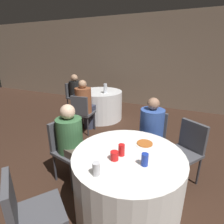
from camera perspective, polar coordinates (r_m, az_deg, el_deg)
name	(u,v)px	position (r m, az deg, el deg)	size (l,w,h in m)	color
ground_plane	(113,203)	(2.41, 0.46, -27.56)	(16.00, 16.00, 0.00)	#382319
wall_back	(170,63)	(5.72, 18.33, 14.95)	(16.00, 0.06, 2.80)	gray
table_near	(127,184)	(2.09, 5.04, -22.24)	(1.17, 1.17, 0.75)	white
table_far	(100,105)	(4.70, -3.85, 2.31)	(1.15, 1.15, 0.75)	white
chair_near_southwest	(26,211)	(1.77, -26.19, -27.01)	(0.56, 0.56, 0.87)	#47474C
chair_near_northeast	(187,147)	(2.61, 23.34, -10.33)	(0.56, 0.56, 0.87)	#47474C
chair_near_north	(152,134)	(2.80, 13.01, -7.10)	(0.42, 0.42, 0.87)	#47474C
chair_near_west	(66,144)	(2.54, -14.67, -10.10)	(0.47, 0.47, 0.87)	#47474C
chair_far_south	(82,111)	(3.82, -9.80, 0.43)	(0.43, 0.43, 0.87)	#47474C
chair_far_west	(73,94)	(5.29, -12.54, 5.62)	(0.46, 0.45, 0.87)	#47474C
person_black_shirt	(77,94)	(5.17, -11.28, 5.82)	(0.50, 0.36, 1.13)	#33384C
person_blue_shirt	(150,135)	(2.64, 12.20, -7.49)	(0.35, 0.51, 1.14)	#33384C
person_green_jacket	(74,145)	(2.41, -12.26, -10.46)	(0.51, 0.38, 1.13)	#4C4238
person_floral_shirt	(85,105)	(3.92, -8.77, 2.14)	(0.36, 0.51, 1.18)	#33384C
pizza_plate_near	(145,144)	(2.06, 10.64, -10.12)	(0.22, 0.22, 0.02)	white
soda_can_blue	(145,160)	(1.70, 10.64, -15.02)	(0.07, 0.07, 0.12)	#1E38A5
soda_can_silver	(96,169)	(1.57, -5.17, -18.03)	(0.07, 0.07, 0.12)	silver
soda_can_red	(121,150)	(1.81, 3.12, -12.27)	(0.07, 0.07, 0.12)	red
cup_near	(114,156)	(1.75, 0.79, -14.08)	(0.08, 0.08, 0.09)	red
bottle_far	(105,88)	(4.38, -2.22, 7.72)	(0.09, 0.09, 0.24)	silver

